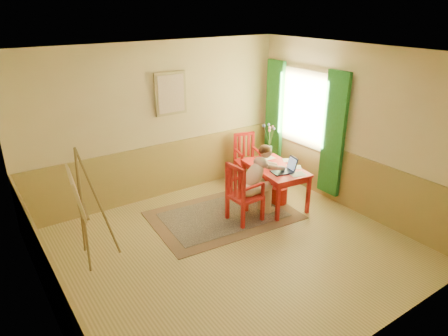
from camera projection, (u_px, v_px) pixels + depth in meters
room at (232, 161)px, 5.46m from camera, size 5.04×4.54×2.84m
wainscot at (202, 199)px, 6.41m from camera, size 5.00×4.50×1.00m
window at (303, 119)px, 7.58m from camera, size 0.12×2.01×2.20m
wall_portrait at (171, 94)px, 7.08m from camera, size 0.60×0.05×0.76m
rug at (224, 215)px, 6.92m from camera, size 2.52×1.78×0.02m
table at (275, 172)px, 7.09m from camera, size 0.86×1.28×0.72m
chair_left at (243, 193)px, 6.56m from camera, size 0.50×0.48×1.03m
chair_back at (247, 158)px, 8.08m from camera, size 0.54×0.55×0.98m
figure at (258, 178)px, 6.69m from camera, size 0.92×0.41×1.24m
laptop at (285, 169)px, 6.83m from camera, size 0.45×0.32×0.25m
papers at (287, 165)px, 7.15m from camera, size 0.64×1.08×0.00m
vase at (269, 140)px, 7.57m from camera, size 0.21×0.29×0.59m
wastebasket at (279, 195)px, 7.30m from camera, size 0.30×0.30×0.31m
easel at (79, 197)px, 5.35m from camera, size 0.61×0.76×1.69m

